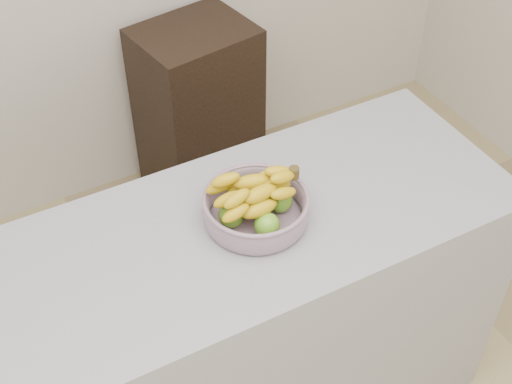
# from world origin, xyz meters

# --- Properties ---
(room_shell) EXTENTS (4.05, 4.05, 2.73)m
(room_shell) POSITION_xyz_m (0.00, 0.00, 1.71)
(room_shell) COLOR beige
(room_shell) RESTS_ON ground
(counter) EXTENTS (2.00, 0.60, 0.90)m
(counter) POSITION_xyz_m (0.00, 0.67, 0.45)
(counter) COLOR gray
(counter) RESTS_ON ground
(cabinet) EXTENTS (0.50, 0.43, 0.81)m
(cabinet) POSITION_xyz_m (0.60, 1.78, 0.40)
(cabinet) COLOR black
(cabinet) RESTS_ON ground
(fruit_bowl) EXTENTS (0.28, 0.28, 0.14)m
(fruit_bowl) POSITION_xyz_m (0.28, 0.67, 0.95)
(fruit_bowl) COLOR #9AA6B9
(fruit_bowl) RESTS_ON counter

